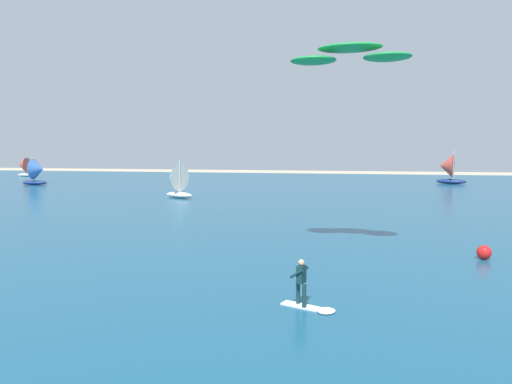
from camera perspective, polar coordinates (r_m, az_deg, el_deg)
ocean at (r=53.94m, az=6.11°, el=-0.42°), size 160.00×90.00×0.10m
kitesurfer at (r=16.29m, az=6.20°, el=-12.00°), size 2.02×1.27×1.67m
kite at (r=23.91m, az=11.48°, el=16.32°), size 5.98×2.33×0.89m
sailboat_far_left at (r=51.33m, az=-9.92°, el=1.44°), size 3.73×3.33×4.20m
sailboat_heeled_over at (r=75.55m, az=22.55°, el=2.69°), size 4.51×3.98×5.06m
sailboat_trailing at (r=75.08m, az=-25.36°, el=2.30°), size 3.77×3.25×4.31m
sailboat_leading at (r=98.16m, az=-26.75°, el=2.80°), size 3.53×3.03×4.05m
marker_buoy at (r=25.55m, az=26.32°, el=-6.68°), size 0.70×0.70×0.70m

